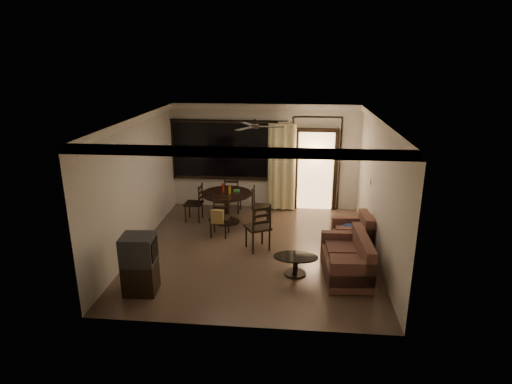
# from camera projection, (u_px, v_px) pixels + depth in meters

# --- Properties ---
(ground) EXTENTS (5.50, 5.50, 0.00)m
(ground) POSITION_uv_depth(u_px,v_px,m) (255.00, 250.00, 9.18)
(ground) COLOR #7F6651
(ground) RESTS_ON ground
(room_shell) EXTENTS (5.50, 6.70, 5.50)m
(room_shell) POSITION_uv_depth(u_px,v_px,m) (287.00, 149.00, 10.25)
(room_shell) COLOR beige
(room_shell) RESTS_ON ground
(dining_table) EXTENTS (1.23, 1.23, 0.99)m
(dining_table) POSITION_uv_depth(u_px,v_px,m) (227.00, 199.00, 10.52)
(dining_table) COLOR black
(dining_table) RESTS_ON ground
(dining_chair_west) EXTENTS (0.44, 0.44, 0.95)m
(dining_chair_west) POSITION_uv_depth(u_px,v_px,m) (194.00, 210.00, 10.72)
(dining_chair_west) COLOR black
(dining_chair_west) RESTS_ON ground
(dining_chair_east) EXTENTS (0.44, 0.44, 0.95)m
(dining_chair_east) POSITION_uv_depth(u_px,v_px,m) (261.00, 213.00, 10.51)
(dining_chair_east) COLOR black
(dining_chair_east) RESTS_ON ground
(dining_chair_south) EXTENTS (0.44, 0.49, 0.95)m
(dining_chair_south) POSITION_uv_depth(u_px,v_px,m) (220.00, 223.00, 9.80)
(dining_chair_south) COLOR black
(dining_chair_south) RESTS_ON ground
(dining_chair_north) EXTENTS (0.44, 0.44, 0.95)m
(dining_chair_north) POSITION_uv_depth(u_px,v_px,m) (233.00, 201.00, 11.34)
(dining_chair_north) COLOR black
(dining_chair_north) RESTS_ON ground
(tv_cabinet) EXTENTS (0.60, 0.54, 1.06)m
(tv_cabinet) POSITION_uv_depth(u_px,v_px,m) (140.00, 264.00, 7.39)
(tv_cabinet) COLOR black
(tv_cabinet) RESTS_ON ground
(sofa) EXTENTS (0.86, 1.51, 0.79)m
(sofa) POSITION_uv_depth(u_px,v_px,m) (349.00, 261.00, 8.00)
(sofa) COLOR #42231E
(sofa) RESTS_ON ground
(armchair) EXTENTS (0.81, 0.81, 0.76)m
(armchair) POSITION_uv_depth(u_px,v_px,m) (354.00, 235.00, 9.15)
(armchair) COLOR #42231E
(armchair) RESTS_ON ground
(coffee_table) EXTENTS (0.84, 0.51, 0.37)m
(coffee_table) POSITION_uv_depth(u_px,v_px,m) (295.00, 262.00, 8.09)
(coffee_table) COLOR black
(coffee_table) RESTS_ON ground
(side_chair) EXTENTS (0.64, 0.64, 1.06)m
(side_chair) POSITION_uv_depth(u_px,v_px,m) (258.00, 236.00, 9.11)
(side_chair) COLOR black
(side_chair) RESTS_ON ground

